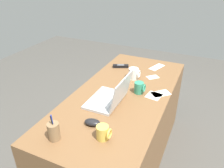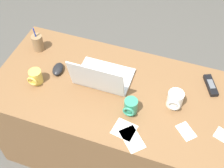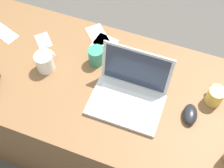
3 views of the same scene
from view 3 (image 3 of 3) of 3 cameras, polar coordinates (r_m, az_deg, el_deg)
ground_plane at (r=2.06m, az=-1.66°, el=-10.50°), size 6.00×6.00×0.00m
desk at (r=1.74m, az=-1.95°, el=-6.13°), size 1.57×0.71×0.70m
laptop at (r=1.35m, az=3.22°, el=-1.71°), size 0.33×0.26×0.22m
computer_mouse at (r=1.37m, az=14.50°, el=-5.53°), size 0.08×0.11×0.04m
coffee_mug_white at (r=1.42m, az=18.85°, el=-2.03°), size 0.07×0.09×0.09m
coffee_mug_tall at (r=1.47m, az=-2.99°, el=5.42°), size 0.07×0.08×0.09m
coffee_mug_spare at (r=1.48m, az=-12.50°, el=4.16°), size 0.09×0.10×0.10m
paper_note_near_laptop at (r=1.62m, az=-2.73°, el=9.17°), size 0.16×0.16×0.00m
paper_note_left at (r=1.63m, az=-12.79°, el=7.96°), size 0.12×0.12×0.00m
paper_note_right at (r=1.73m, az=-19.88°, el=9.18°), size 0.19×0.13×0.00m
paper_note_front at (r=1.58m, az=-1.41°, el=7.67°), size 0.13×0.12×0.00m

